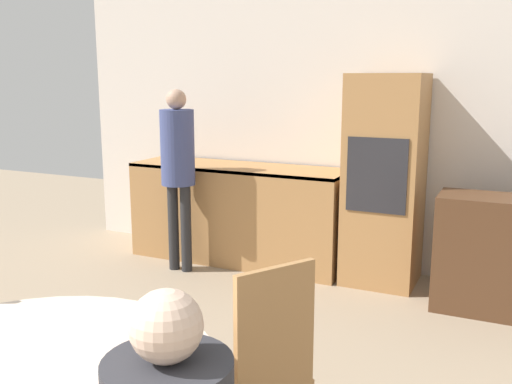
% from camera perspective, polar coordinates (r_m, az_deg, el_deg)
% --- Properties ---
extents(wall_back, '(6.09, 0.05, 2.60)m').
position_cam_1_polar(wall_back, '(5.22, 11.40, 6.41)').
color(wall_back, silver).
rests_on(wall_back, ground_plane).
extents(kitchen_counter, '(2.07, 0.60, 0.92)m').
position_cam_1_polar(kitchen_counter, '(5.43, -1.78, -2.01)').
color(kitchen_counter, '#AD7A47').
rests_on(kitchen_counter, ground_plane).
extents(oven_unit, '(0.60, 0.59, 1.77)m').
position_cam_1_polar(oven_unit, '(4.90, 12.72, 1.12)').
color(oven_unit, '#AD7A47').
rests_on(oven_unit, ground_plane).
extents(chair_far_right, '(0.55, 0.55, 1.00)m').
position_cam_1_polar(chair_far_right, '(2.50, 0.69, -16.70)').
color(chair_far_right, '#AD7A47').
rests_on(chair_far_right, ground_plane).
extents(person_standing, '(0.30, 0.30, 1.64)m').
position_cam_1_polar(person_standing, '(5.09, -7.82, 3.25)').
color(person_standing, '#262628').
rests_on(person_standing, ground_plane).
extents(bowl_centre, '(0.15, 0.15, 0.04)m').
position_cam_1_polar(bowl_centre, '(2.36, -11.54, -12.61)').
color(bowl_centre, white).
rests_on(bowl_centre, dining_table).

